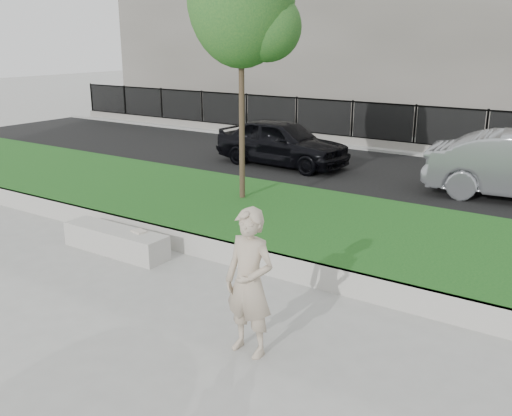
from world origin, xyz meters
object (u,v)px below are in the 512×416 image
Objects in this scene: stone_bench at (116,240)px; man at (249,283)px; young_tree at (245,1)px; book at (139,231)px; car_dark at (282,142)px.

man is at bearing -20.53° from stone_bench.
man reaches higher than stone_bench.
stone_bench is 5.19m from young_tree.
book is 0.05× the size of young_tree.
young_tree is at bearing 97.53° from book.
car_dark is (-1.67, 7.51, 0.28)m from book.
book is (-3.39, 1.56, -0.46)m from man.
book is at bearing -164.56° from car_dark.
man is at bearing -13.32° from book.
car_dark is (-5.06, 9.07, -0.18)m from man.
man reaches higher than book.
man is (3.86, -1.45, 0.69)m from stone_bench.
car_dark is at bearing 121.99° from man.
young_tree is at bearing 127.96° from man.
young_tree is (-3.19, 4.53, 3.43)m from man.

